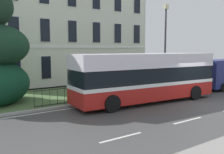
% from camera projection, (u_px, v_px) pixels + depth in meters
% --- Properties ---
extents(ground_plane, '(60.00, 56.00, 0.18)m').
position_uv_depth(ground_plane, '(188.00, 100.00, 16.82)').
color(ground_plane, '#444443').
extents(georgian_townhouse, '(15.35, 10.39, 12.19)m').
position_uv_depth(georgian_townhouse, '(61.00, 22.00, 27.10)').
color(georgian_townhouse, silver).
rests_on(georgian_townhouse, ground_plane).
extents(iron_verge_railing, '(14.17, 0.04, 0.97)m').
position_uv_depth(iron_verge_railing, '(133.00, 88.00, 17.96)').
color(iron_verge_railing, black).
rests_on(iron_verge_railing, ground_plane).
extents(single_decker_bus, '(10.00, 3.10, 3.10)m').
position_uv_depth(single_decker_bus, '(147.00, 77.00, 16.01)').
color(single_decker_bus, '#AD1D19').
rests_on(single_decker_bus, ground_plane).
extents(white_panel_van, '(5.60, 2.28, 2.48)m').
position_uv_depth(white_panel_van, '(223.00, 74.00, 21.55)').
color(white_panel_van, navy).
rests_on(white_panel_van, ground_plane).
extents(street_lamp_post, '(0.36, 0.24, 6.79)m').
position_uv_depth(street_lamp_post, '(165.00, 41.00, 20.29)').
color(street_lamp_post, '#333338').
rests_on(street_lamp_post, ground_plane).
extents(litter_bin, '(0.51, 0.51, 1.13)m').
position_uv_depth(litter_bin, '(113.00, 86.00, 18.20)').
color(litter_bin, '#4C4742').
rests_on(litter_bin, ground_plane).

